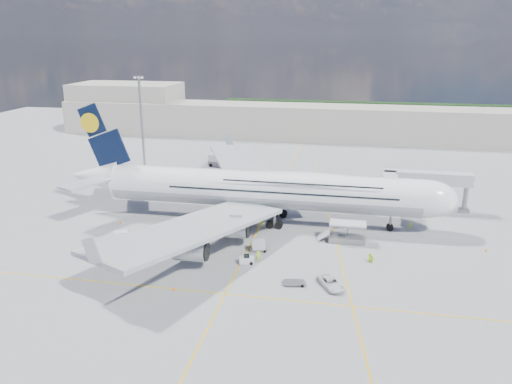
% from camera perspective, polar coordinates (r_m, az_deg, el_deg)
% --- Properties ---
extents(ground, '(300.00, 300.00, 0.00)m').
position_cam_1_polar(ground, '(91.64, -0.42, -5.58)').
color(ground, gray).
rests_on(ground, ground).
extents(taxi_line_main, '(0.25, 220.00, 0.01)m').
position_cam_1_polar(taxi_line_main, '(91.64, -0.42, -5.58)').
color(taxi_line_main, '#E7AB0C').
rests_on(taxi_line_main, ground).
extents(taxi_line_cross, '(120.00, 0.25, 0.01)m').
position_cam_1_polar(taxi_line_cross, '(74.12, -3.54, -11.55)').
color(taxi_line_cross, '#E7AB0C').
rests_on(taxi_line_cross, ground).
extents(taxi_line_diag, '(14.16, 99.06, 0.01)m').
position_cam_1_polar(taxi_line_diag, '(99.38, 8.69, -3.89)').
color(taxi_line_diag, '#E7AB0C').
rests_on(taxi_line_diag, ground).
extents(airliner, '(77.26, 79.15, 23.71)m').
position_cam_1_polar(airliner, '(98.45, 0.87, 0.34)').
color(airliner, white).
rests_on(airliner, ground).
extents(jet_bridge, '(18.80, 12.10, 8.50)m').
position_cam_1_polar(jet_bridge, '(108.34, 17.50, 1.12)').
color(jet_bridge, '#B7B7BC').
rests_on(jet_bridge, ground).
extents(cargo_loader, '(8.53, 3.20, 3.67)m').
position_cam_1_polar(cargo_loader, '(92.28, 10.26, -4.87)').
color(cargo_loader, silver).
rests_on(cargo_loader, ground).
extents(light_mast, '(3.00, 0.70, 25.50)m').
position_cam_1_polar(light_mast, '(141.47, -12.93, 7.85)').
color(light_mast, gray).
rests_on(light_mast, ground).
extents(terminal, '(180.00, 16.00, 12.00)m').
position_cam_1_polar(terminal, '(180.87, 5.59, 7.94)').
color(terminal, '#B2AD9E').
rests_on(terminal, ground).
extents(hangar, '(40.00, 22.00, 18.00)m').
position_cam_1_polar(hangar, '(203.93, -14.48, 9.41)').
color(hangar, '#B2AD9E').
rests_on(hangar, ground).
extents(tree_line, '(160.00, 6.00, 8.00)m').
position_cam_1_polar(tree_line, '(226.07, 16.99, 8.68)').
color(tree_line, '#193814').
rests_on(tree_line, ground).
extents(dolly_row_a, '(3.00, 2.23, 1.70)m').
position_cam_1_polar(dolly_row_a, '(96.71, -8.81, -3.94)').
color(dolly_row_a, gray).
rests_on(dolly_row_a, ground).
extents(dolly_row_b, '(3.04, 2.20, 1.73)m').
position_cam_1_polar(dolly_row_b, '(92.01, -10.56, -5.17)').
color(dolly_row_b, gray).
rests_on(dolly_row_b, ground).
extents(dolly_row_c, '(2.85, 1.67, 0.40)m').
position_cam_1_polar(dolly_row_c, '(86.37, -6.15, -6.97)').
color(dolly_row_c, gray).
rests_on(dolly_row_c, ground).
extents(dolly_back, '(3.67, 2.88, 2.06)m').
position_cam_1_polar(dolly_back, '(93.96, -15.15, -4.89)').
color(dolly_back, gray).
rests_on(dolly_back, ground).
extents(dolly_nose_far, '(3.58, 2.27, 0.49)m').
position_cam_1_polar(dolly_nose_far, '(76.53, 4.37, -10.25)').
color(dolly_nose_far, gray).
rests_on(dolly_nose_far, ground).
extents(dolly_nose_near, '(3.47, 2.50, 1.98)m').
position_cam_1_polar(dolly_nose_near, '(87.13, 0.28, -6.09)').
color(dolly_nose_near, gray).
rests_on(dolly_nose_near, ground).
extents(baggage_tug, '(2.61, 1.66, 1.51)m').
position_cam_1_polar(baggage_tug, '(82.71, -1.07, -7.75)').
color(baggage_tug, silver).
rests_on(baggage_tug, ground).
extents(catering_truck_inner, '(6.60, 4.59, 3.64)m').
position_cam_1_polar(catering_truck_inner, '(118.57, -1.39, 0.75)').
color(catering_truck_inner, gray).
rests_on(catering_truck_inner, ground).
extents(catering_truck_outer, '(6.23, 3.25, 3.54)m').
position_cam_1_polar(catering_truck_outer, '(142.43, -4.31, 3.56)').
color(catering_truck_outer, gray).
rests_on(catering_truck_outer, ground).
extents(service_van, '(4.69, 5.75, 1.46)m').
position_cam_1_polar(service_van, '(76.17, 8.54, -10.26)').
color(service_van, silver).
rests_on(service_van, ground).
extents(crew_nose, '(0.66, 0.62, 1.51)m').
position_cam_1_polar(crew_nose, '(101.22, 17.20, -3.65)').
color(crew_nose, '#BEFF1A').
rests_on(crew_nose, ground).
extents(crew_loader, '(0.99, 0.95, 1.62)m').
position_cam_1_polar(crew_loader, '(84.68, 13.10, -7.50)').
color(crew_loader, '#BCFF1A').
rests_on(crew_loader, ground).
extents(crew_wing, '(0.71, 1.23, 1.98)m').
position_cam_1_polar(crew_wing, '(90.01, -12.42, -5.78)').
color(crew_wing, '#CAE117').
rests_on(crew_wing, ground).
extents(crew_van, '(0.68, 0.87, 1.56)m').
position_cam_1_polar(crew_van, '(85.37, 12.89, -7.29)').
color(crew_van, '#A2F319').
rests_on(crew_van, ground).
extents(crew_tug, '(1.23, 0.81, 1.79)m').
position_cam_1_polar(crew_tug, '(83.40, 0.27, -7.34)').
color(crew_tug, '#D2F119').
rests_on(crew_tug, ground).
extents(cone_nose, '(0.45, 0.45, 0.57)m').
position_cam_1_polar(cone_nose, '(95.86, 24.78, -6.05)').
color(cone_nose, orange).
rests_on(cone_nose, ground).
extents(cone_wing_left_inner, '(0.38, 0.38, 0.49)m').
position_cam_1_polar(cone_wing_left_inner, '(106.90, 0.43, -1.99)').
color(cone_wing_left_inner, orange).
rests_on(cone_wing_left_inner, ground).
extents(cone_wing_left_outer, '(0.49, 0.49, 0.62)m').
position_cam_1_polar(cone_wing_left_outer, '(120.70, -4.47, 0.30)').
color(cone_wing_left_outer, orange).
rests_on(cone_wing_left_outer, ground).
extents(cone_wing_right_inner, '(0.41, 0.41, 0.52)m').
position_cam_1_polar(cone_wing_right_inner, '(90.94, -10.09, -5.89)').
color(cone_wing_right_inner, orange).
rests_on(cone_wing_right_inner, ground).
extents(cone_wing_right_outer, '(0.47, 0.47, 0.59)m').
position_cam_1_polar(cone_wing_right_outer, '(75.80, -9.37, -10.82)').
color(cone_wing_right_outer, orange).
rests_on(cone_wing_right_outer, ground).
extents(cone_tail, '(0.42, 0.42, 0.54)m').
position_cam_1_polar(cone_tail, '(103.48, -15.15, -3.29)').
color(cone_tail, orange).
rests_on(cone_tail, ground).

